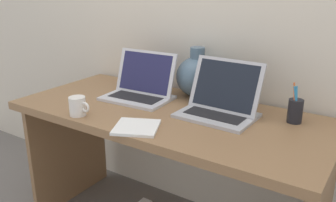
{
  "coord_description": "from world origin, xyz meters",
  "views": [
    {
      "loc": [
        0.89,
        -1.36,
        1.34
      ],
      "look_at": [
        0.0,
        0.0,
        0.78
      ],
      "focal_mm": 38.59,
      "sensor_mm": 36.0,
      "label": 1
    }
  ],
  "objects_px": {
    "laptop_left": "(141,86)",
    "green_vase": "(197,76)",
    "notebook_stack": "(137,127)",
    "pen_cup": "(295,110)",
    "coffee_mug": "(78,106)",
    "laptop_right": "(221,101)"
  },
  "relations": [
    {
      "from": "laptop_left",
      "to": "notebook_stack",
      "type": "distance_m",
      "value": 0.43
    },
    {
      "from": "laptop_left",
      "to": "green_vase",
      "type": "height_order",
      "value": "green_vase"
    },
    {
      "from": "green_vase",
      "to": "pen_cup",
      "type": "bearing_deg",
      "value": -10.03
    },
    {
      "from": "coffee_mug",
      "to": "laptop_right",
      "type": "bearing_deg",
      "value": 34.02
    },
    {
      "from": "pen_cup",
      "to": "coffee_mug",
      "type": "bearing_deg",
      "value": -151.83
    },
    {
      "from": "laptop_left",
      "to": "green_vase",
      "type": "bearing_deg",
      "value": 38.67
    },
    {
      "from": "pen_cup",
      "to": "laptop_right",
      "type": "bearing_deg",
      "value": -163.73
    },
    {
      "from": "laptop_left",
      "to": "green_vase",
      "type": "xyz_separation_m",
      "value": [
        0.23,
        0.19,
        0.05
      ]
    },
    {
      "from": "laptop_left",
      "to": "pen_cup",
      "type": "xyz_separation_m",
      "value": [
        0.78,
        0.09,
        -0.01
      ]
    },
    {
      "from": "notebook_stack",
      "to": "laptop_right",
      "type": "bearing_deg",
      "value": 57.02
    },
    {
      "from": "coffee_mug",
      "to": "pen_cup",
      "type": "bearing_deg",
      "value": 28.17
    },
    {
      "from": "notebook_stack",
      "to": "coffee_mug",
      "type": "bearing_deg",
      "value": -175.85
    },
    {
      "from": "green_vase",
      "to": "notebook_stack",
      "type": "distance_m",
      "value": 0.55
    },
    {
      "from": "notebook_stack",
      "to": "pen_cup",
      "type": "relative_size",
      "value": 1.0
    },
    {
      "from": "green_vase",
      "to": "notebook_stack",
      "type": "bearing_deg",
      "value": -89.26
    },
    {
      "from": "green_vase",
      "to": "laptop_right",
      "type": "bearing_deg",
      "value": -39.08
    },
    {
      "from": "laptop_left",
      "to": "coffee_mug",
      "type": "bearing_deg",
      "value": -102.66
    },
    {
      "from": "laptop_left",
      "to": "green_vase",
      "type": "distance_m",
      "value": 0.3
    },
    {
      "from": "laptop_left",
      "to": "pen_cup",
      "type": "bearing_deg",
      "value": 6.57
    },
    {
      "from": "laptop_left",
      "to": "coffee_mug",
      "type": "xyz_separation_m",
      "value": [
        -0.08,
        -0.37,
        -0.02
      ]
    },
    {
      "from": "pen_cup",
      "to": "green_vase",
      "type": "bearing_deg",
      "value": 169.97
    },
    {
      "from": "laptop_left",
      "to": "notebook_stack",
      "type": "height_order",
      "value": "laptop_left"
    }
  ]
}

